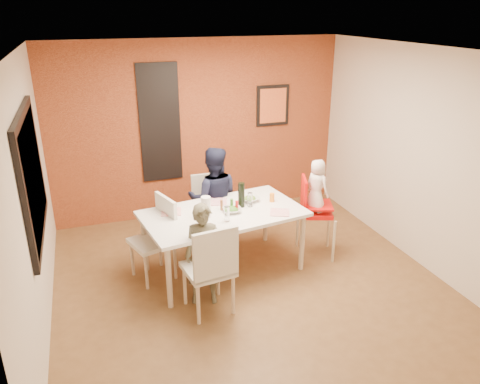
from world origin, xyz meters
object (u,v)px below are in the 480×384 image
object	(u,v)px
child_far	(214,199)
toddler	(317,186)
high_chair	(313,209)
paper_towel_roll	(206,207)
chair_near	(211,266)
chair_far	(209,204)
chair_left	(158,234)
child_near	(204,255)
wine_bottle	(241,195)
dining_table	(223,217)

from	to	relation	value
child_far	toddler	bearing A→B (deg)	166.04
child_far	high_chair	bearing A→B (deg)	166.11
paper_towel_roll	chair_near	bearing A→B (deg)	-101.55
chair_near	chair_far	size ratio (longest dim) A/B	1.11
high_chair	toddler	bearing A→B (deg)	-101.78
chair_left	child_near	distance (m)	0.81
high_chair	wine_bottle	xyz separation A→B (m)	(-0.96, 0.08, 0.30)
chair_left	child_far	bearing A→B (deg)	102.56
wine_bottle	paper_towel_roll	distance (m)	0.51
dining_table	high_chair	size ratio (longest dim) A/B	1.89
dining_table	child_far	bearing A→B (deg)	84.52
child_near	chair_near	bearing A→B (deg)	-73.58
dining_table	high_chair	distance (m)	1.23
chair_left	child_far	xyz separation A→B (m)	(0.83, 0.49, 0.15)
dining_table	wine_bottle	bearing A→B (deg)	17.69
child_far	wine_bottle	distance (m)	0.63
chair_left	high_chair	xyz separation A→B (m)	(2.00, -0.13, 0.09)
chair_left	child_near	world-z (taller)	child_near
dining_table	chair_near	distance (m)	0.93
chair_far	toddler	bearing A→B (deg)	-35.78
high_chair	wine_bottle	world-z (taller)	wine_bottle
chair_far	toddler	size ratio (longest dim) A/B	1.37
chair_far	chair_near	bearing A→B (deg)	-103.63
dining_table	child_far	distance (m)	0.64
chair_left	chair_far	bearing A→B (deg)	113.42
toddler	wine_bottle	world-z (taller)	toddler
chair_far	child_far	world-z (taller)	child_far
child_far	toddler	world-z (taller)	child_far
high_chair	toddler	size ratio (longest dim) A/B	1.57
toddler	child_far	bearing A→B (deg)	41.63
chair_near	chair_left	bearing A→B (deg)	-75.81
dining_table	child_near	world-z (taller)	child_near
chair_far	wine_bottle	xyz separation A→B (m)	(0.20, -0.79, 0.42)
wine_bottle	child_near	bearing A→B (deg)	-134.91
high_chair	paper_towel_roll	xyz separation A→B (m)	(-1.45, -0.07, 0.27)
chair_near	chair_far	distance (m)	1.77
chair_near	chair_far	xyz separation A→B (m)	(0.45, 1.71, -0.06)
child_near	paper_towel_roll	distance (m)	0.63
high_chair	wine_bottle	distance (m)	1.01
chair_near	paper_towel_roll	xyz separation A→B (m)	(0.16, 0.76, 0.33)
high_chair	child_far	size ratio (longest dim) A/B	0.76
toddler	paper_towel_roll	xyz separation A→B (m)	(-1.48, -0.06, -0.06)
high_chair	child_far	world-z (taller)	child_far
child_far	wine_bottle	bearing A→B (deg)	124.67
child_near	paper_towel_roll	bearing A→B (deg)	85.27
dining_table	wine_bottle	xyz separation A→B (m)	(0.26, 0.08, 0.23)
child_far	toddler	xyz separation A→B (m)	(1.19, -0.64, 0.27)
child_near	wine_bottle	bearing A→B (deg)	58.66
dining_table	high_chair	bearing A→B (deg)	0.35
wine_bottle	child_far	bearing A→B (deg)	110.24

